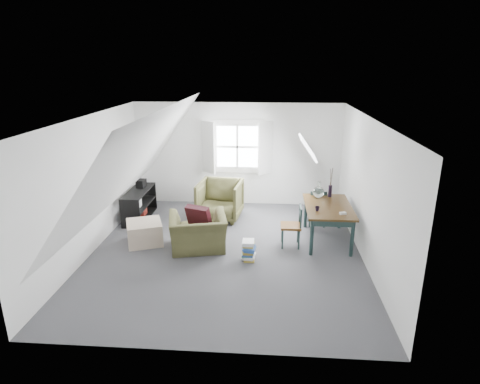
# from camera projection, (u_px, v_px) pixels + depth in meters

# --- Properties ---
(floor) EXTENTS (5.50, 5.50, 0.00)m
(floor) POSITION_uv_depth(u_px,v_px,m) (226.00, 251.00, 7.56)
(floor) COLOR #454549
(floor) RESTS_ON ground
(ceiling) EXTENTS (5.50, 5.50, 0.00)m
(ceiling) POSITION_uv_depth(u_px,v_px,m) (225.00, 118.00, 6.78)
(ceiling) COLOR white
(ceiling) RESTS_ON wall_back
(wall_back) EXTENTS (5.00, 0.00, 5.00)m
(wall_back) POSITION_uv_depth(u_px,v_px,m) (237.00, 155.00, 9.78)
(wall_back) COLOR white
(wall_back) RESTS_ON ground
(wall_front) EXTENTS (5.00, 0.00, 5.00)m
(wall_front) POSITION_uv_depth(u_px,v_px,m) (200.00, 261.00, 4.56)
(wall_front) COLOR white
(wall_front) RESTS_ON ground
(wall_left) EXTENTS (0.00, 5.50, 5.50)m
(wall_left) POSITION_uv_depth(u_px,v_px,m) (90.00, 185.00, 7.34)
(wall_left) COLOR white
(wall_left) RESTS_ON ground
(wall_right) EXTENTS (0.00, 5.50, 5.50)m
(wall_right) POSITION_uv_depth(u_px,v_px,m) (368.00, 192.00, 7.00)
(wall_right) COLOR white
(wall_right) RESTS_ON ground
(slope_left) EXTENTS (3.19, 5.50, 4.48)m
(slope_left) POSITION_uv_depth(u_px,v_px,m) (138.00, 158.00, 7.11)
(slope_left) COLOR white
(slope_left) RESTS_ON wall_left
(slope_right) EXTENTS (3.19, 5.50, 4.48)m
(slope_right) POSITION_uv_depth(u_px,v_px,m) (314.00, 161.00, 6.90)
(slope_right) COLOR white
(slope_right) RESTS_ON wall_right
(dormer_window) EXTENTS (1.71, 0.35, 1.30)m
(dormer_window) POSITION_uv_depth(u_px,v_px,m) (237.00, 147.00, 9.64)
(dormer_window) COLOR white
(dormer_window) RESTS_ON wall_back
(skylight) EXTENTS (0.35, 0.75, 0.47)m
(skylight) POSITION_uv_depth(u_px,v_px,m) (308.00, 148.00, 8.14)
(skylight) COLOR white
(skylight) RESTS_ON slope_right
(armchair_near) EXTENTS (1.22, 1.12, 0.68)m
(armchair_near) POSITION_uv_depth(u_px,v_px,m) (199.00, 249.00, 7.67)
(armchair_near) COLOR #464626
(armchair_near) RESTS_ON floor
(armchair_far) EXTENTS (1.04, 1.07, 0.87)m
(armchair_far) POSITION_uv_depth(u_px,v_px,m) (220.00, 218.00, 9.18)
(armchair_far) COLOR #464626
(armchair_far) RESTS_ON floor
(throw_pillow) EXTENTS (0.53, 0.41, 0.48)m
(throw_pillow) POSITION_uv_depth(u_px,v_px,m) (199.00, 217.00, 7.63)
(throw_pillow) COLOR #380F17
(throw_pillow) RESTS_ON armchair_near
(ottoman) EXTENTS (0.84, 0.84, 0.43)m
(ottoman) POSITION_uv_depth(u_px,v_px,m) (145.00, 232.00, 7.86)
(ottoman) COLOR #B9A48D
(ottoman) RESTS_ON floor
(dining_table) EXTENTS (0.89, 1.48, 0.74)m
(dining_table) POSITION_uv_depth(u_px,v_px,m) (328.00, 210.00, 7.83)
(dining_table) COLOR #33210E
(dining_table) RESTS_ON floor
(demijohn) EXTENTS (0.24, 0.24, 0.33)m
(demijohn) POSITION_uv_depth(u_px,v_px,m) (318.00, 192.00, 8.20)
(demijohn) COLOR silver
(demijohn) RESTS_ON dining_table
(vase_twigs) EXTENTS (0.08, 0.09, 0.61)m
(vase_twigs) POSITION_uv_depth(u_px,v_px,m) (330.00, 190.00, 8.28)
(vase_twigs) COLOR black
(vase_twigs) RESTS_ON dining_table
(cup) EXTENTS (0.11, 0.11, 0.08)m
(cup) POSITION_uv_depth(u_px,v_px,m) (317.00, 211.00, 7.54)
(cup) COLOR black
(cup) RESTS_ON dining_table
(paper_box) EXTENTS (0.13, 0.11, 0.04)m
(paper_box) POSITION_uv_depth(u_px,v_px,m) (343.00, 213.00, 7.36)
(paper_box) COLOR white
(paper_box) RESTS_ON dining_table
(dining_chair_far) EXTENTS (0.38, 0.38, 0.82)m
(dining_chair_far) POSITION_uv_depth(u_px,v_px,m) (317.00, 207.00, 8.64)
(dining_chair_far) COLOR #5B3412
(dining_chair_far) RESTS_ON floor
(dining_chair_near) EXTENTS (0.38, 0.38, 0.82)m
(dining_chair_near) POSITION_uv_depth(u_px,v_px,m) (293.00, 225.00, 7.67)
(dining_chair_near) COLOR #5B3412
(dining_chair_near) RESTS_ON floor
(media_shelf) EXTENTS (0.43, 1.29, 0.66)m
(media_shelf) POSITION_uv_depth(u_px,v_px,m) (139.00, 206.00, 9.05)
(media_shelf) COLOR black
(media_shelf) RESTS_ON floor
(electronics_box) EXTENTS (0.20, 0.26, 0.19)m
(electronics_box) POSITION_uv_depth(u_px,v_px,m) (141.00, 184.00, 9.19)
(electronics_box) COLOR black
(electronics_box) RESTS_ON media_shelf
(magazine_stack) EXTENTS (0.27, 0.32, 0.36)m
(magazine_stack) POSITION_uv_depth(u_px,v_px,m) (249.00, 250.00, 7.19)
(magazine_stack) COLOR #B29933
(magazine_stack) RESTS_ON floor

